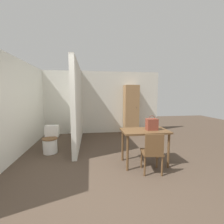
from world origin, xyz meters
The scene contains 9 objects.
ground_plane centered at (0.00, 0.00, 0.00)m, with size 16.00×16.00×0.00m, color #4C3D30.
wall_back centered at (0.00, 3.95, 1.25)m, with size 5.15×0.12×2.50m.
wall_left centered at (-2.14, 1.94, 1.25)m, with size 0.12×4.89×2.50m.
partition_wall centered at (-0.67, 2.59, 1.25)m, with size 0.12×2.60×2.50m.
dining_table centered at (0.92, 0.94, 0.68)m, with size 1.02×0.61×0.79m.
wooden_chair centered at (0.93, 0.51, 0.46)m, with size 0.45×0.45×0.84m.
toilet centered at (-1.37, 1.99, 0.30)m, with size 0.39×0.54×0.71m.
handbag centered at (1.08, 0.93, 0.92)m, with size 0.24×0.18×0.33m.
wooden_cabinet centered at (1.34, 3.63, 0.97)m, with size 0.56×0.49×1.95m.
Camera 1 is at (-0.27, -2.20, 1.58)m, focal length 24.00 mm.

